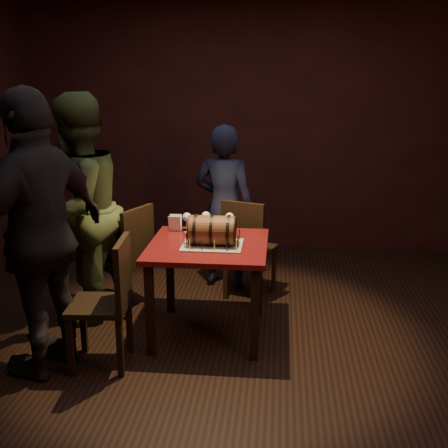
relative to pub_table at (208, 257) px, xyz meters
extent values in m
plane|color=black|center=(0.14, -0.19, -0.64)|extent=(5.00, 5.00, 0.00)
cube|color=black|center=(0.14, 2.31, 0.76)|extent=(5.00, 0.04, 2.80)
cube|color=black|center=(0.14, -2.69, 0.76)|extent=(5.00, 0.04, 2.80)
cube|color=#540E10|center=(0.00, 0.00, 0.09)|extent=(0.90, 0.90, 0.04)
cube|color=black|center=(-0.38, -0.38, -0.29)|extent=(0.06, 0.06, 0.71)
cube|color=black|center=(0.38, -0.38, -0.29)|extent=(0.06, 0.06, 0.71)
cube|color=black|center=(-0.38, 0.38, -0.29)|extent=(0.06, 0.06, 0.71)
cube|color=black|center=(0.38, 0.38, -0.29)|extent=(0.06, 0.06, 0.71)
cube|color=#A69A86|center=(0.04, -0.05, 0.12)|extent=(0.45, 0.35, 0.01)
cylinder|color=brown|center=(0.04, -0.05, 0.23)|extent=(0.33, 0.22, 0.22)
cylinder|color=black|center=(-0.08, -0.05, 0.23)|extent=(0.02, 0.24, 0.24)
cylinder|color=black|center=(0.04, -0.05, 0.23)|extent=(0.02, 0.24, 0.24)
cylinder|color=black|center=(0.16, -0.05, 0.23)|extent=(0.02, 0.24, 0.24)
cylinder|color=black|center=(-0.13, -0.05, 0.23)|extent=(0.01, 0.21, 0.21)
cylinder|color=black|center=(0.21, -0.05, 0.23)|extent=(0.01, 0.21, 0.21)
cylinder|color=black|center=(-0.15, -0.05, 0.23)|extent=(0.04, 0.02, 0.02)
sphere|color=black|center=(-0.17, -0.05, 0.23)|extent=(0.03, 0.03, 0.03)
cylinder|color=#F9DC95|center=(-0.11, -0.19, 0.16)|extent=(0.01, 0.01, 0.08)
cylinder|color=black|center=(-0.11, -0.19, 0.21)|extent=(0.00, 0.00, 0.01)
cylinder|color=black|center=(-0.02, -0.19, 0.16)|extent=(0.01, 0.01, 0.08)
cylinder|color=black|center=(-0.02, -0.19, 0.21)|extent=(0.00, 0.00, 0.01)
cylinder|color=#F9DC95|center=(0.07, -0.19, 0.16)|extent=(0.01, 0.01, 0.08)
cylinder|color=black|center=(0.07, -0.19, 0.21)|extent=(0.00, 0.00, 0.01)
cylinder|color=black|center=(0.16, -0.19, 0.16)|extent=(0.01, 0.01, 0.08)
cylinder|color=black|center=(0.16, -0.19, 0.21)|extent=(0.00, 0.00, 0.01)
cylinder|color=#F9DC95|center=(0.23, -0.18, 0.16)|extent=(0.01, 0.01, 0.08)
cylinder|color=black|center=(0.23, -0.18, 0.21)|extent=(0.00, 0.00, 0.01)
cylinder|color=black|center=(0.23, -0.09, 0.16)|extent=(0.01, 0.01, 0.08)
cylinder|color=black|center=(0.23, -0.09, 0.21)|extent=(0.00, 0.00, 0.01)
cylinder|color=#F9DC95|center=(0.23, 0.00, 0.16)|extent=(0.01, 0.01, 0.08)
cylinder|color=black|center=(0.23, 0.00, 0.21)|extent=(0.00, 0.00, 0.01)
cylinder|color=black|center=(0.23, 0.10, 0.16)|extent=(0.01, 0.01, 0.08)
cylinder|color=black|center=(0.23, 0.10, 0.21)|extent=(0.00, 0.00, 0.01)
cylinder|color=#F9DC95|center=(0.14, 0.10, 0.16)|extent=(0.01, 0.01, 0.08)
cylinder|color=black|center=(0.14, 0.10, 0.21)|extent=(0.00, 0.00, 0.01)
cylinder|color=black|center=(0.05, 0.10, 0.16)|extent=(0.01, 0.01, 0.08)
cylinder|color=black|center=(0.05, 0.10, 0.21)|extent=(0.00, 0.00, 0.01)
cylinder|color=#F9DC95|center=(-0.04, 0.10, 0.16)|extent=(0.01, 0.01, 0.08)
cylinder|color=black|center=(-0.04, 0.10, 0.21)|extent=(0.00, 0.00, 0.01)
cylinder|color=black|center=(-0.13, 0.10, 0.16)|extent=(0.01, 0.01, 0.08)
cylinder|color=black|center=(-0.13, 0.10, 0.21)|extent=(0.00, 0.00, 0.01)
cylinder|color=#F9DC95|center=(-0.16, 0.03, 0.16)|extent=(0.01, 0.01, 0.08)
cylinder|color=black|center=(-0.16, 0.03, 0.21)|extent=(0.00, 0.00, 0.01)
cylinder|color=black|center=(-0.16, -0.06, 0.16)|extent=(0.01, 0.01, 0.08)
cylinder|color=black|center=(-0.16, -0.06, 0.21)|extent=(0.00, 0.00, 0.01)
cylinder|color=#F9DC95|center=(-0.16, -0.15, 0.16)|extent=(0.01, 0.01, 0.08)
cylinder|color=black|center=(-0.16, -0.15, 0.21)|extent=(0.00, 0.00, 0.01)
cylinder|color=silver|center=(-0.21, 0.30, 0.11)|extent=(0.06, 0.06, 0.01)
cylinder|color=silver|center=(-0.21, 0.30, 0.16)|extent=(0.01, 0.01, 0.09)
sphere|color=silver|center=(-0.21, 0.30, 0.23)|extent=(0.07, 0.07, 0.07)
sphere|color=#591114|center=(-0.21, 0.30, 0.23)|extent=(0.05, 0.05, 0.05)
cylinder|color=silver|center=(-0.06, 0.35, 0.11)|extent=(0.06, 0.06, 0.01)
cylinder|color=silver|center=(-0.06, 0.35, 0.16)|extent=(0.01, 0.01, 0.09)
sphere|color=silver|center=(-0.06, 0.35, 0.23)|extent=(0.07, 0.07, 0.07)
cylinder|color=silver|center=(0.13, 0.34, 0.11)|extent=(0.06, 0.06, 0.01)
cylinder|color=silver|center=(0.13, 0.34, 0.16)|extent=(0.01, 0.01, 0.09)
sphere|color=silver|center=(0.13, 0.34, 0.23)|extent=(0.07, 0.07, 0.07)
sphere|color=#BF594C|center=(0.13, 0.34, 0.23)|extent=(0.05, 0.05, 0.05)
cylinder|color=silver|center=(-0.16, 0.20, 0.18)|extent=(0.07, 0.07, 0.15)
cylinder|color=#9E5414|center=(-0.16, 0.20, 0.17)|extent=(0.06, 0.06, 0.11)
cylinder|color=white|center=(-0.16, 0.20, 0.23)|extent=(0.06, 0.06, 0.02)
cube|color=black|center=(0.28, 0.80, -0.19)|extent=(0.51, 0.51, 0.04)
cube|color=black|center=(0.50, 0.90, -0.43)|extent=(0.04, 0.04, 0.43)
cube|color=black|center=(0.18, 1.02, -0.43)|extent=(0.04, 0.04, 0.43)
cube|color=black|center=(0.38, 0.58, -0.43)|extent=(0.04, 0.04, 0.43)
cube|color=black|center=(0.06, 0.70, -0.43)|extent=(0.04, 0.04, 0.43)
cube|color=black|center=(0.22, 0.63, 0.06)|extent=(0.39, 0.17, 0.46)
cube|color=black|center=(-0.80, 0.41, -0.19)|extent=(0.53, 0.53, 0.04)
cube|color=black|center=(-0.89, 0.63, -0.43)|extent=(0.04, 0.04, 0.43)
cube|color=black|center=(-1.02, 0.32, -0.43)|extent=(0.04, 0.04, 0.43)
cube|color=black|center=(-0.58, 0.49, -0.43)|extent=(0.04, 0.04, 0.43)
cube|color=black|center=(-0.71, 0.18, -0.43)|extent=(0.04, 0.04, 0.43)
cube|color=black|center=(-0.64, 0.33, 0.06)|extent=(0.19, 0.38, 0.46)
cube|color=black|center=(-0.70, -0.55, -0.19)|extent=(0.43, 0.43, 0.04)
cube|color=black|center=(-0.88, -0.39, -0.43)|extent=(0.04, 0.04, 0.43)
cube|color=black|center=(-0.86, -0.73, -0.43)|extent=(0.04, 0.04, 0.43)
cube|color=black|center=(-0.54, -0.37, -0.43)|extent=(0.04, 0.04, 0.43)
cube|color=black|center=(-0.52, -0.71, -0.43)|extent=(0.04, 0.04, 0.43)
cube|color=black|center=(-0.52, -0.54, 0.06)|extent=(0.07, 0.40, 0.46)
imported|color=black|center=(0.02, 1.03, 0.14)|extent=(0.64, 0.49, 1.56)
imported|color=#394321|center=(-1.08, 0.20, 0.30)|extent=(0.99, 1.11, 1.87)
imported|color=black|center=(-1.04, -0.63, 0.33)|extent=(0.85, 1.24, 1.95)
camera|label=1|loc=(0.53, -4.05, 1.42)|focal=45.00mm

